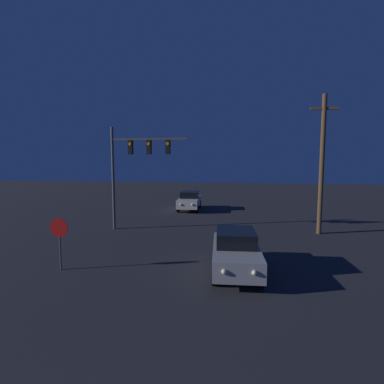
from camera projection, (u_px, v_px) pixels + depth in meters
The scene contains 5 objects.
car_near at pixel (236, 251), 12.11m from camera, with size 2.07×4.43×1.70m.
car_far at pixel (190, 200), 27.50m from camera, with size 2.01×4.41×1.70m.
traffic_signal_mast at pixel (133, 160), 19.26m from camera, with size 5.02×0.30×6.69m.
stop_sign at pixel (59, 234), 12.30m from camera, with size 0.78×0.07×2.18m.
utility_pole at pixel (322, 163), 18.19m from camera, with size 1.62×0.28×8.48m.
Camera 1 is at (2.33, -1.39, 4.52)m, focal length 28.00 mm.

